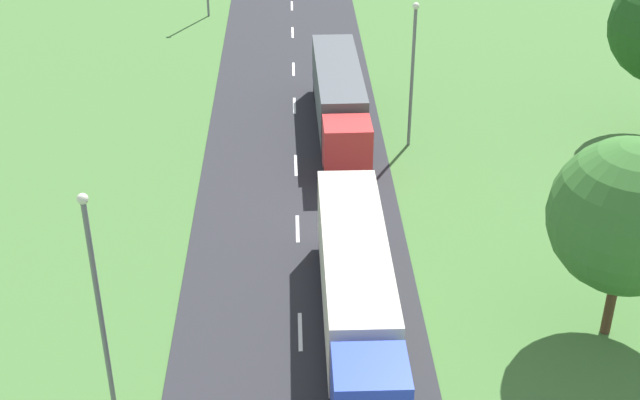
# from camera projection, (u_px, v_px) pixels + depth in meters

# --- Properties ---
(truck_second) EXTENTS (2.51, 13.85, 3.75)m
(truck_second) POSITION_uv_depth(u_px,v_px,m) (357.00, 291.00, 33.31)
(truck_second) COLOR blue
(truck_second) RESTS_ON road
(truck_third) EXTENTS (2.67, 13.37, 3.57)m
(truck_third) POSITION_uv_depth(u_px,v_px,m) (339.00, 98.00, 49.58)
(truck_third) COLOR red
(truck_third) RESTS_ON road
(lamppost_second) EXTENTS (0.36, 0.36, 8.75)m
(lamppost_second) POSITION_uv_depth(u_px,v_px,m) (98.00, 298.00, 28.51)
(lamppost_second) COLOR slate
(lamppost_second) RESTS_ON ground
(lamppost_third) EXTENTS (0.36, 0.36, 8.15)m
(lamppost_third) POSITION_uv_depth(u_px,v_px,m) (413.00, 68.00, 46.96)
(lamppost_third) COLOR slate
(lamppost_third) RESTS_ON ground
(tree_maple) EXTENTS (5.92, 5.92, 8.28)m
(tree_maple) POSITION_uv_depth(u_px,v_px,m) (628.00, 216.00, 32.09)
(tree_maple) COLOR #513823
(tree_maple) RESTS_ON ground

